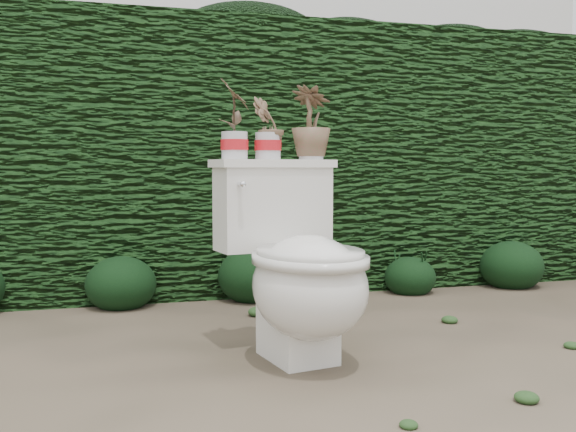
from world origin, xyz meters
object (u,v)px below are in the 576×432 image
object	(u,v)px
potted_plant_left	(234,121)
potted_plant_center	(268,130)
toilet	(300,269)
potted_plant_right	(311,125)

from	to	relation	value
potted_plant_left	potted_plant_center	bearing A→B (deg)	-62.17
potted_plant_left	toilet	bearing A→B (deg)	-116.83
toilet	potted_plant_right	size ratio (longest dim) A/B	2.63
potted_plant_left	potted_plant_center	distance (m)	0.15
potted_plant_left	potted_plant_right	xyz separation A→B (m)	(0.34, 0.06, -0.01)
toilet	potted_plant_right	xyz separation A→B (m)	(0.13, 0.27, 0.57)
toilet	potted_plant_left	size ratio (longest dim) A/B	2.53
potted_plant_left	potted_plant_center	xyz separation A→B (m)	(0.14, 0.03, -0.03)
toilet	potted_plant_center	xyz separation A→B (m)	(-0.07, 0.23, 0.54)
toilet	potted_plant_right	world-z (taller)	potted_plant_right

